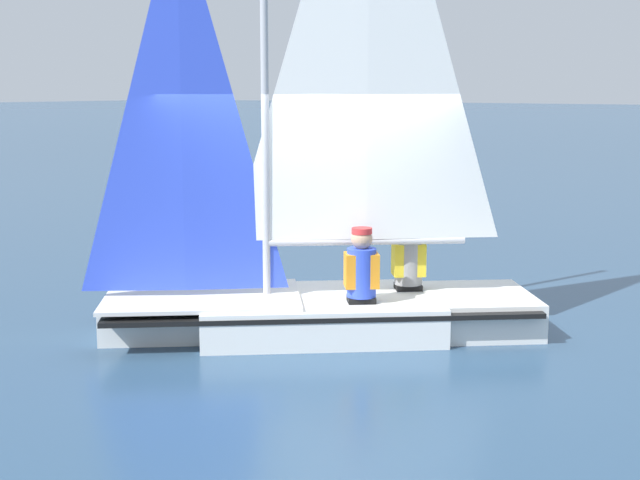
{
  "coord_description": "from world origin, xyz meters",
  "views": [
    {
      "loc": [
        -7.44,
        -5.33,
        2.57
      ],
      "look_at": [
        0.0,
        0.0,
        0.99
      ],
      "focal_mm": 50.0,
      "sensor_mm": 36.0,
      "label": 1
    }
  ],
  "objects": [
    {
      "name": "sailboat_main",
      "position": [
        -0.0,
        0.0,
        0.84
      ],
      "size": [
        4.0,
        4.33,
        5.83
      ],
      "rotation": [
        0.0,
        0.0,
        2.28
      ],
      "color": "white",
      "rests_on": "ground_plane"
    },
    {
      "name": "sailor_crew",
      "position": [
        0.81,
        -0.6,
        0.63
      ],
      "size": [
        0.42,
        0.43,
        1.16
      ],
      "rotation": [
        0.0,
        0.0,
        2.28
      ],
      "color": "black",
      "rests_on": "ground_plane"
    },
    {
      "name": "ground_plane",
      "position": [
        0.0,
        0.0,
        0.0
      ],
      "size": [
        260.0,
        260.0,
        0.0
      ],
      "primitive_type": "plane",
      "color": "#2D4C6B"
    },
    {
      "name": "sailor_helm",
      "position": [
        0.03,
        -0.5,
        0.63
      ],
      "size": [
        0.42,
        0.43,
        1.16
      ],
      "rotation": [
        0.0,
        0.0,
        2.28
      ],
      "color": "black",
      "rests_on": "ground_plane"
    }
  ]
}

